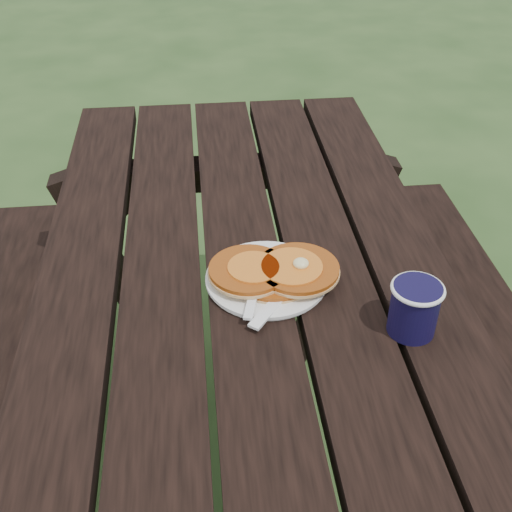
{
  "coord_description": "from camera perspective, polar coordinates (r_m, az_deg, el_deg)",
  "views": [
    {
      "loc": [
        -0.08,
        -0.77,
        1.47
      ],
      "look_at": [
        0.02,
        0.12,
        0.8
      ],
      "focal_mm": 45.0,
      "sensor_mm": 36.0,
      "label": 1
    }
  ],
  "objects": [
    {
      "name": "plate",
      "position": [
        1.14,
        0.94,
        -2.06
      ],
      "size": [
        0.25,
        0.25,
        0.01
      ],
      "primitive_type": "cylinder",
      "rotation": [
        0.0,
        0.0,
        0.22
      ],
      "color": "white",
      "rests_on": "picnic_table"
    },
    {
      "name": "coffee_cup",
      "position": [
        1.04,
        13.93,
        -4.32
      ],
      "size": [
        0.08,
        0.08,
        0.09
      ],
      "rotation": [
        0.0,
        0.0,
        0.23
      ],
      "color": "black",
      "rests_on": "picnic_table"
    },
    {
      "name": "picnic_table",
      "position": [
        1.35,
        -0.21,
        -18.03
      ],
      "size": [
        1.36,
        1.8,
        0.75
      ],
      "color": "black",
      "rests_on": "ground"
    },
    {
      "name": "knife",
      "position": [
        1.09,
        2.2,
        -3.64
      ],
      "size": [
        0.12,
        0.16,
        0.0
      ],
      "primitive_type": "cube",
      "rotation": [
        0.0,
        0.0,
        -0.65
      ],
      "color": "white",
      "rests_on": "plate"
    },
    {
      "name": "fork",
      "position": [
        1.08,
        -0.3,
        -3.69
      ],
      "size": [
        0.07,
        0.16,
        0.01
      ],
      "primitive_type": null,
      "rotation": [
        0.0,
        0.0,
        -0.25
      ],
      "color": "white",
      "rests_on": "plate"
    },
    {
      "name": "pancake_stack",
      "position": [
        1.12,
        1.69,
        -1.35
      ],
      "size": [
        0.23,
        0.15,
        0.04
      ],
      "rotation": [
        0.0,
        0.0,
        0.21
      ],
      "color": "#A64B12",
      "rests_on": "plate"
    }
  ]
}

